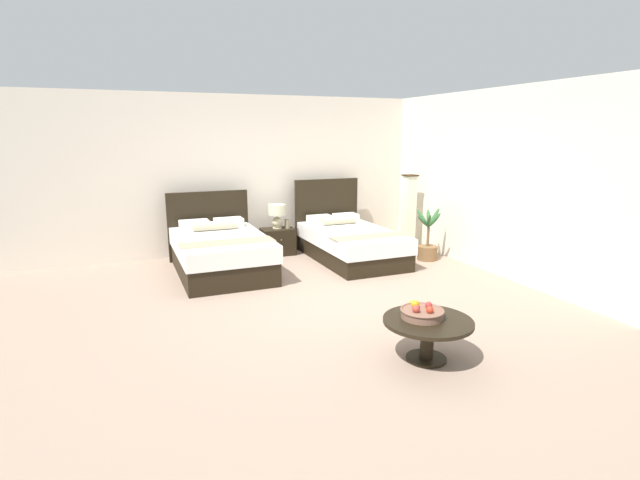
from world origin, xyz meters
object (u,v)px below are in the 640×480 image
Objects in this scene: nightstand at (278,242)px; potted_palm at (428,246)px; bed_near_window at (220,252)px; vase at (287,224)px; bed_near_corner at (349,242)px; floor_lamp_corner at (409,212)px; fruit_bowl at (422,313)px; coffee_table at (428,329)px; loose_apple at (412,304)px; table_lamp at (277,213)px.

nightstand is 0.64× the size of potted_palm.
vase is at bearing 29.05° from bed_near_window.
floor_lamp_corner is (1.36, 0.32, 0.38)m from bed_near_corner.
bed_near_window is at bearing 108.89° from fruit_bowl.
coffee_table is at bearing -104.09° from bed_near_corner.
coffee_table is at bearing -88.53° from nightstand.
bed_near_corner is at bearing 75.91° from coffee_table.
table_lamp is at bearing 91.98° from loose_apple.
coffee_table is at bearing -95.00° from loose_apple.
table_lamp is 4.49m from coffee_table.
potted_palm is at bearing 55.87° from coffee_table.
bed_near_corner is at bearing 155.73° from potted_palm.
bed_near_corner is 3.76m from fruit_bowl.
potted_palm is at bearing 54.98° from fruit_bowl.
floor_lamp_corner reaches higher than vase.
floor_lamp_corner reaches higher than bed_near_corner.
bed_near_corner is 2.45× the size of potted_palm.
bed_near_corner reaches higher than potted_palm.
bed_near_corner reaches higher than nightstand.
potted_palm reaches higher than loose_apple.
loose_apple is 0.05× the size of floor_lamp_corner.
loose_apple reaches higher than coffee_table.
coffee_table is 0.95× the size of potted_palm.
nightstand is 1.37× the size of fruit_bowl.
fruit_bowl reaches higher than coffee_table.
bed_near_corner is at bearing -36.04° from nightstand.
bed_near_corner is 1.37m from table_lamp.
potted_palm is at bearing -30.07° from nightstand.
nightstand is (1.15, 0.77, -0.09)m from bed_near_window.
bed_near_window reaches higher than fruit_bowl.
floor_lamp_corner reaches higher than table_lamp.
table_lamp reaches higher than vase.
fruit_bowl is at bearing -88.89° from nightstand.
nightstand is 7.68× the size of loose_apple.
bed_near_window is at bearing 171.18° from potted_palm.
potted_palm is at bearing -24.27° from bed_near_corner.
coffee_table is (1.26, -3.67, -0.01)m from bed_near_window.
table_lamp reaches higher than potted_palm.
coffee_table is at bearing -88.54° from table_lamp.
table_lamp is 0.31× the size of floor_lamp_corner.
coffee_table is 0.61× the size of floor_lamp_corner.
fruit_bowl is (0.08, -4.38, 0.22)m from nightstand.
bed_near_corner is 3.48m from loose_apple.
fruit_bowl is at bearing 116.13° from coffee_table.
fruit_bowl is (-0.95, -3.63, 0.16)m from bed_near_corner.
vase is at bearing 140.53° from bed_near_corner.
nightstand is (-1.04, 0.76, -0.07)m from bed_near_corner.
loose_apple is (1.29, -3.34, 0.11)m from bed_near_window.
fruit_bowl is (-0.03, 0.06, 0.14)m from coffee_table.
fruit_bowl is at bearing -71.11° from bed_near_window.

